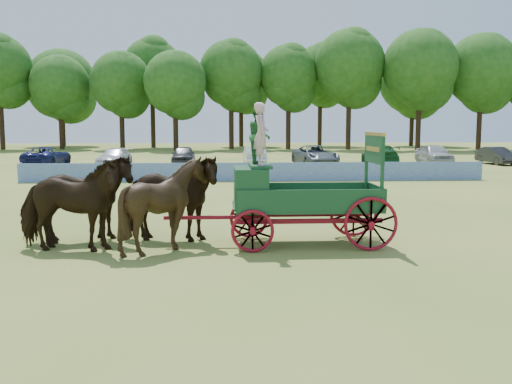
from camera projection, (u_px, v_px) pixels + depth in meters
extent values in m
plane|color=#9F9447|center=(339.00, 254.00, 14.11)|extent=(160.00, 160.00, 0.00)
imported|color=#301E0D|center=(69.00, 205.00, 14.28)|extent=(2.96, 1.63, 2.38)
imported|color=#301E0D|center=(80.00, 199.00, 15.37)|extent=(3.03, 1.84, 2.38)
imported|color=#301E0D|center=(165.00, 204.00, 14.43)|extent=(2.17, 1.93, 2.39)
imported|color=#301E0D|center=(169.00, 199.00, 15.52)|extent=(2.98, 1.67, 2.38)
cube|color=maroon|center=(251.00, 223.00, 15.18)|extent=(0.12, 2.00, 0.12)
cube|color=maroon|center=(362.00, 221.00, 15.36)|extent=(0.12, 2.00, 0.12)
cube|color=maroon|center=(310.00, 221.00, 14.71)|extent=(3.80, 0.10, 0.12)
cube|color=maroon|center=(304.00, 214.00, 15.80)|extent=(3.80, 0.10, 0.12)
cube|color=maroon|center=(217.00, 217.00, 15.11)|extent=(2.80, 0.09, 0.09)
cube|color=#1A4F29|center=(307.00, 207.00, 15.22)|extent=(3.80, 1.80, 0.10)
cube|color=#1A4F29|center=(312.00, 201.00, 14.31)|extent=(3.80, 0.06, 0.55)
cube|color=#1A4F29|center=(302.00, 192.00, 16.06)|extent=(3.80, 0.06, 0.55)
cube|color=#1A4F29|center=(376.00, 196.00, 15.30)|extent=(0.06, 1.80, 0.55)
cube|color=#1A4F29|center=(251.00, 187.00, 15.06)|extent=(0.85, 1.70, 1.05)
cube|color=#1A4F29|center=(260.00, 166.00, 15.01)|extent=(0.55, 1.50, 0.08)
cube|color=#1A4F29|center=(236.00, 195.00, 15.07)|extent=(0.10, 1.60, 0.65)
cube|color=#1A4F29|center=(243.00, 206.00, 15.11)|extent=(0.55, 1.60, 0.06)
cube|color=#1A4F29|center=(382.00, 174.00, 14.42)|extent=(0.08, 0.08, 1.80)
cube|color=#1A4F29|center=(366.00, 169.00, 16.01)|extent=(0.08, 0.08, 1.80)
cube|color=#1A4F29|center=(374.00, 149.00, 15.14)|extent=(0.07, 1.75, 0.75)
cube|color=gold|center=(375.00, 134.00, 15.09)|extent=(0.08, 1.80, 0.09)
cube|color=gold|center=(373.00, 149.00, 15.14)|extent=(0.02, 1.30, 0.12)
torus|color=maroon|center=(253.00, 231.00, 14.24)|extent=(1.09, 0.09, 1.09)
torus|color=maroon|center=(249.00, 219.00, 16.13)|extent=(1.09, 0.09, 1.09)
torus|color=maroon|center=(371.00, 224.00, 14.41)|extent=(1.39, 0.09, 1.39)
torus|color=maroon|center=(354.00, 212.00, 16.29)|extent=(1.39, 0.09, 1.39)
imported|color=beige|center=(261.00, 134.00, 14.56)|extent=(0.38, 0.58, 1.60)
imported|color=#296F2E|center=(259.00, 135.00, 15.26)|extent=(0.57, 0.73, 1.50)
cube|color=navy|center=(255.00, 172.00, 31.83)|extent=(26.00, 0.08, 1.05)
imported|color=navy|center=(47.00, 156.00, 43.71)|extent=(2.85, 5.29, 1.41)
imported|color=silver|center=(115.00, 158.00, 42.28)|extent=(2.22, 4.80, 1.36)
imported|color=#333338|center=(183.00, 155.00, 44.13)|extent=(1.86, 4.41, 1.49)
imported|color=silver|center=(254.00, 155.00, 44.60)|extent=(1.69, 4.44, 1.44)
imported|color=slate|center=(315.00, 155.00, 43.82)|extent=(3.28, 5.84, 1.54)
imported|color=#144C1E|center=(380.00, 155.00, 43.48)|extent=(2.72, 5.63, 1.58)
imported|color=#B2B2B7|center=(434.00, 154.00, 44.90)|extent=(1.98, 4.78, 1.62)
imported|color=#262628|center=(497.00, 156.00, 44.83)|extent=(1.80, 4.25, 1.36)
cylinder|color=#382314|center=(2.00, 127.00, 69.82)|extent=(0.60, 0.60, 5.42)
cylinder|color=#382314|center=(62.00, 132.00, 70.56)|extent=(0.60, 0.60, 4.31)
sphere|color=#1A4A13|center=(60.00, 85.00, 69.86)|extent=(7.24, 7.24, 7.24)
cylinder|color=#382314|center=(122.00, 131.00, 70.08)|extent=(0.60, 0.60, 4.50)
sphere|color=#1A4A13|center=(121.00, 81.00, 69.36)|extent=(7.37, 7.37, 7.37)
cylinder|color=#382314|center=(176.00, 132.00, 67.21)|extent=(0.60, 0.60, 4.36)
sphere|color=#1A4A13|center=(175.00, 82.00, 66.51)|extent=(7.33, 7.33, 7.33)
cylinder|color=#382314|center=(231.00, 128.00, 70.87)|extent=(0.60, 0.60, 5.17)
sphere|color=#1A4A13|center=(231.00, 72.00, 70.03)|extent=(7.89, 7.89, 7.89)
cylinder|color=#382314|center=(288.00, 129.00, 71.30)|extent=(0.60, 0.60, 5.02)
sphere|color=#1A4A13|center=(289.00, 74.00, 70.49)|extent=(7.38, 7.38, 7.38)
cylinder|color=#382314|center=(348.00, 127.00, 70.06)|extent=(0.60, 0.60, 5.62)
sphere|color=#1A4A13|center=(350.00, 64.00, 69.15)|extent=(8.57, 8.57, 8.57)
cylinder|color=#382314|center=(418.00, 128.00, 68.47)|extent=(0.60, 0.60, 5.38)
sphere|color=#1A4A13|center=(420.00, 66.00, 67.60)|extent=(8.91, 8.91, 8.91)
cylinder|color=#382314|center=(479.00, 128.00, 69.40)|extent=(0.60, 0.60, 5.24)
sphere|color=#1A4A13|center=(482.00, 69.00, 68.56)|extent=(8.72, 8.72, 8.72)
cylinder|color=#382314|center=(63.00, 130.00, 79.77)|extent=(0.60, 0.60, 4.66)
sphere|color=#1A4A13|center=(61.00, 84.00, 79.02)|extent=(9.73, 9.73, 9.73)
cylinder|color=#382314|center=(153.00, 126.00, 75.61)|extent=(0.60, 0.60, 5.71)
sphere|color=#1A4A13|center=(152.00, 67.00, 74.69)|extent=(7.66, 7.66, 7.66)
cylinder|color=#382314|center=(241.00, 128.00, 79.49)|extent=(0.60, 0.60, 5.12)
sphere|color=#1A4A13|center=(241.00, 78.00, 78.66)|extent=(8.00, 8.00, 8.00)
cylinder|color=#382314|center=(320.00, 126.00, 80.93)|extent=(0.60, 0.60, 5.66)
sphere|color=#1A4A13|center=(321.00, 72.00, 80.02)|extent=(7.70, 7.70, 7.70)
cylinder|color=#382314|center=(412.00, 128.00, 80.94)|extent=(0.60, 0.60, 5.00)
sphere|color=#1A4A13|center=(413.00, 80.00, 80.14)|extent=(9.49, 9.49, 9.49)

